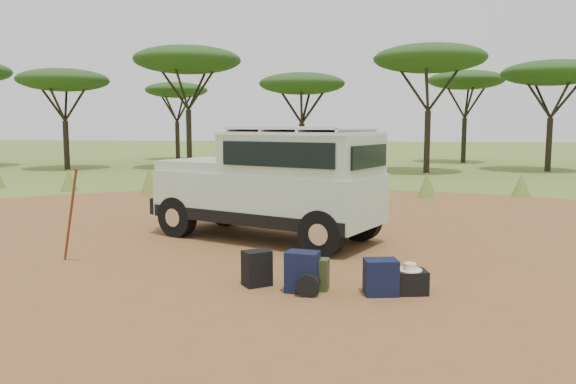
# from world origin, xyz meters

# --- Properties ---
(ground) EXTENTS (140.00, 140.00, 0.00)m
(ground) POSITION_xyz_m (0.00, 0.00, 0.00)
(ground) COLOR olive
(ground) RESTS_ON ground
(dirt_clearing) EXTENTS (23.00, 23.00, 0.01)m
(dirt_clearing) POSITION_xyz_m (0.00, 0.00, 0.00)
(dirt_clearing) COLOR brown
(dirt_clearing) RESTS_ON ground
(grass_fringe) EXTENTS (36.60, 1.60, 0.90)m
(grass_fringe) POSITION_xyz_m (0.12, 8.67, 0.40)
(grass_fringe) COLOR olive
(grass_fringe) RESTS_ON ground
(acacia_treeline) EXTENTS (46.70, 13.20, 6.26)m
(acacia_treeline) POSITION_xyz_m (0.75, 19.81, 4.87)
(acacia_treeline) COLOR black
(acacia_treeline) RESTS_ON ground
(safari_vehicle) EXTENTS (4.87, 3.49, 2.23)m
(safari_vehicle) POSITION_xyz_m (-0.72, 1.39, 1.07)
(safari_vehicle) COLOR #ACCAAD
(safari_vehicle) RESTS_ON ground
(walking_staff) EXTENTS (0.54, 0.43, 1.59)m
(walking_staff) POSITION_xyz_m (-3.70, -0.94, 0.79)
(walking_staff) COLOR maroon
(walking_staff) RESTS_ON ground
(backpack_black) EXTENTS (0.46, 0.44, 0.51)m
(backpack_black) POSITION_xyz_m (-0.45, -1.83, 0.25)
(backpack_black) COLOR black
(backpack_black) RESTS_ON ground
(backpack_navy) EXTENTS (0.48, 0.38, 0.56)m
(backpack_navy) POSITION_xyz_m (0.22, -2.05, 0.28)
(backpack_navy) COLOR black
(backpack_navy) RESTS_ON ground
(backpack_olive) EXTENTS (0.34, 0.26, 0.44)m
(backpack_olive) POSITION_xyz_m (0.41, -1.92, 0.22)
(backpack_olive) COLOR #2D3D1C
(backpack_olive) RESTS_ON ground
(duffel_navy) EXTENTS (0.48, 0.40, 0.49)m
(duffel_navy) POSITION_xyz_m (1.27, -2.03, 0.24)
(duffel_navy) COLOR black
(duffel_navy) RESTS_ON ground
(hard_case) EXTENTS (0.51, 0.40, 0.32)m
(hard_case) POSITION_xyz_m (1.65, -1.93, 0.16)
(hard_case) COLOR black
(hard_case) RESTS_ON ground
(stuff_sack) EXTENTS (0.31, 0.31, 0.31)m
(stuff_sack) POSITION_xyz_m (0.31, -2.15, 0.16)
(stuff_sack) COLOR black
(stuff_sack) RESTS_ON ground
(safari_hat) EXTENTS (0.34, 0.34, 0.10)m
(safari_hat) POSITION_xyz_m (1.65, -1.93, 0.36)
(safari_hat) COLOR beige
(safari_hat) RESTS_ON hard_case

